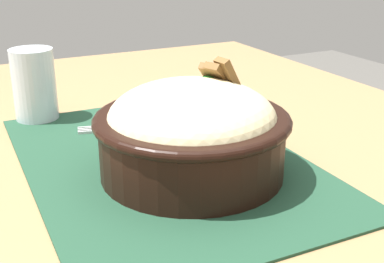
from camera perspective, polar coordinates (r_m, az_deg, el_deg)
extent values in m
cube|color=#99754C|center=(0.64, -5.39, -4.16)|extent=(1.17, 0.97, 0.03)
cylinder|color=olive|center=(1.39, 3.41, -5.94)|extent=(0.04, 0.04, 0.68)
cube|color=#1E422D|center=(0.61, -3.24, -3.29)|extent=(0.46, 0.32, 0.00)
cylinder|color=black|center=(0.57, 0.00, -1.41)|extent=(0.20, 0.20, 0.07)
torus|color=black|center=(0.56, 0.00, 1.36)|extent=(0.22, 0.22, 0.01)
ellipsoid|color=beige|center=(0.56, 0.00, 1.46)|extent=(0.24, 0.24, 0.08)
sphere|color=#237928|center=(0.58, 1.67, 4.67)|extent=(0.03, 0.03, 0.03)
cylinder|color=orange|center=(0.57, 1.94, 3.98)|extent=(0.01, 0.04, 0.01)
cylinder|color=orange|center=(0.55, -1.42, 3.28)|extent=(0.01, 0.03, 0.01)
cylinder|color=orange|center=(0.51, -0.47, 1.94)|extent=(0.02, 0.03, 0.01)
cube|color=brown|center=(0.58, 4.34, 5.68)|extent=(0.03, 0.04, 0.05)
cube|color=brown|center=(0.58, 3.50, 5.91)|extent=(0.04, 0.05, 0.04)
cube|color=brown|center=(0.59, 2.53, 5.94)|extent=(0.04, 0.05, 0.04)
cube|color=silver|center=(0.72, -4.86, 0.69)|extent=(0.03, 0.07, 0.00)
cube|color=silver|center=(0.72, -8.15, 0.44)|extent=(0.01, 0.01, 0.00)
cube|color=silver|center=(0.72, -9.66, 0.32)|extent=(0.03, 0.03, 0.00)
cube|color=silver|center=(0.72, -11.67, 0.41)|extent=(0.01, 0.02, 0.00)
cube|color=silver|center=(0.72, -11.66, 0.25)|extent=(0.01, 0.02, 0.00)
cube|color=silver|center=(0.71, -11.65, 0.08)|extent=(0.01, 0.02, 0.00)
cube|color=silver|center=(0.71, -11.63, -0.08)|extent=(0.01, 0.02, 0.00)
cylinder|color=silver|center=(0.77, -17.15, 4.94)|extent=(0.06, 0.06, 0.11)
cylinder|color=silver|center=(0.78, -16.91, 2.74)|extent=(0.05, 0.05, 0.04)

